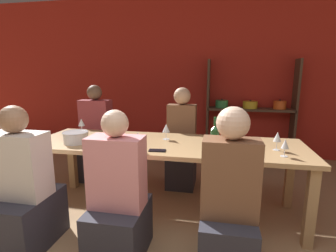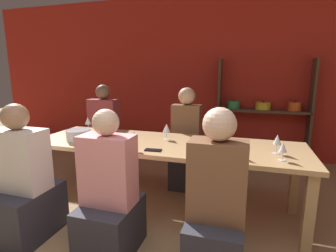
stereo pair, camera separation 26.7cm
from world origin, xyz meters
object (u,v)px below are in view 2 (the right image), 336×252
dining_table (165,150)px  person_far_b (105,143)px  cell_phone (153,150)px  person_near_b (216,216)px  wine_glass_white_b (134,137)px  wine_glass_red_a (283,148)px  wine_bottle_green (209,141)px  wine_glass_red_b (166,129)px  person_near_c (110,202)px  wine_glass_white_a (238,144)px  wine_glass_empty_a (88,121)px  shelf_unit (260,124)px  person_near_a (24,190)px  person_far_a (186,150)px  wine_glass_red_c (277,140)px  mixing_bowl (78,135)px

dining_table → person_far_b: 1.32m
cell_phone → person_far_b: person_far_b is taller
dining_table → person_near_b: person_near_b is taller
dining_table → wine_glass_white_b: size_ratio=14.92×
wine_glass_white_b → wine_glass_red_a: bearing=4.5°
dining_table → person_far_b: (-1.10, 0.71, -0.19)m
wine_bottle_green → wine_glass_red_a: 0.58m
wine_glass_red_b → person_near_c: size_ratio=0.14×
wine_glass_white_a → wine_glass_white_b: (-0.89, -0.08, 0.01)m
wine_glass_empty_a → person_near_c: person_near_c is taller
shelf_unit → person_near_a: (-2.02, -2.70, -0.19)m
wine_glass_red_b → person_far_a: 0.67m
person_near_a → shelf_unit: bearing=53.2°
wine_glass_red_a → wine_glass_red_b: (-1.08, 0.37, 0.01)m
person_near_c → shelf_unit: bearing=65.8°
wine_glass_empty_a → person_near_b: bearing=-31.2°
cell_phone → person_far_a: person_far_a is taller
wine_glass_white_a → wine_glass_red_c: (0.32, 0.20, 0.01)m
wine_glass_white_a → wine_glass_white_b: wine_glass_white_b is taller
cell_phone → person_near_a: person_near_a is taller
wine_glass_white_a → wine_glass_empty_a: wine_glass_white_a is taller
dining_table → person_far_b: bearing=147.3°
wine_glass_red_a → person_far_b: 2.38m
wine_glass_white_a → wine_glass_red_c: wine_glass_red_c is taller
wine_glass_red_c → wine_glass_red_a: bearing=-81.7°
shelf_unit → person_far_a: shelf_unit is taller
wine_glass_empty_a → person_near_a: size_ratio=0.13×
cell_phone → person_far_a: (0.08, 0.96, -0.27)m
wine_glass_red_a → wine_glass_red_b: wine_glass_red_b is taller
shelf_unit → wine_bottle_green: bearing=-102.4°
person_near_a → wine_glass_white_b: bearing=26.2°
dining_table → mixing_bowl: 0.91m
person_near_a → wine_glass_red_a: bearing=14.0°
shelf_unit → dining_table: bearing=-116.6°
mixing_bowl → wine_glass_red_a: wine_glass_red_a is taller
wine_glass_red_c → person_far_b: (-2.13, 0.76, -0.39)m
shelf_unit → cell_phone: bearing=-114.0°
dining_table → wine_glass_red_c: size_ratio=15.97×
wine_glass_red_b → person_near_a: size_ratio=0.14×
dining_table → person_near_c: size_ratio=2.31×
wine_glass_empty_a → person_near_c: (0.85, -1.02, -0.43)m
wine_glass_empty_a → person_near_a: person_near_a is taller
dining_table → wine_bottle_green: 0.60m
wine_glass_white_a → person_far_a: 1.18m
wine_bottle_green → cell_phone: wine_bottle_green is taller
dining_table → mixing_bowl: (-0.88, -0.18, 0.14)m
wine_glass_white_b → person_far_a: size_ratio=0.14×
wine_glass_empty_a → wine_glass_white_b: bearing=-34.9°
shelf_unit → mixing_bowl: shelf_unit is taller
wine_bottle_green → wine_glass_red_b: wine_bottle_green is taller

